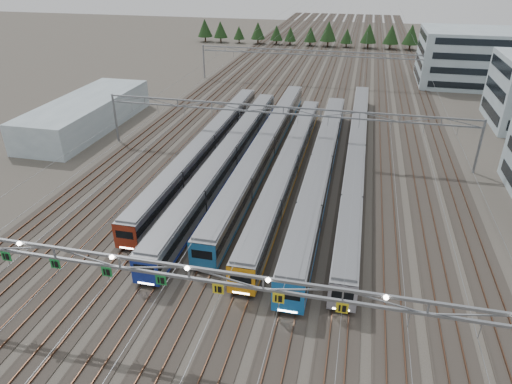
% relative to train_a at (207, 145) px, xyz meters
% --- Properties ---
extents(ground, '(400.00, 400.00, 0.00)m').
position_rel_train_a_xyz_m(ground, '(11.25, -36.95, -1.98)').
color(ground, '#47423A').
rests_on(ground, ground).
extents(track_bed, '(54.00, 260.00, 5.42)m').
position_rel_train_a_xyz_m(track_bed, '(11.25, 63.05, -0.49)').
color(track_bed, '#2D2823').
rests_on(track_bed, ground).
extents(train_a, '(2.65, 53.36, 3.45)m').
position_rel_train_a_xyz_m(train_a, '(0.00, 0.00, 0.00)').
color(train_a, black).
rests_on(train_a, ground).
extents(train_b, '(2.73, 55.27, 3.55)m').
position_rel_train_a_xyz_m(train_b, '(4.50, -3.95, 0.05)').
color(train_b, black).
rests_on(train_b, ground).
extents(train_c, '(2.84, 58.84, 3.70)m').
position_rel_train_a_xyz_m(train_c, '(9.00, 1.04, 0.12)').
color(train_c, black).
rests_on(train_c, ground).
extents(train_d, '(2.70, 52.02, 3.51)m').
position_rel_train_a_xyz_m(train_d, '(13.50, -4.88, 0.03)').
color(train_d, black).
rests_on(train_d, ground).
extents(train_e, '(2.90, 55.64, 3.78)m').
position_rel_train_a_xyz_m(train_e, '(18.00, -4.50, 0.17)').
color(train_e, black).
rests_on(train_e, ground).
extents(train_f, '(2.55, 65.47, 3.32)m').
position_rel_train_a_xyz_m(train_f, '(22.50, 1.76, -0.07)').
color(train_f, black).
rests_on(train_f, ground).
extents(gantry_near, '(56.36, 0.61, 8.08)m').
position_rel_train_a_xyz_m(gantry_near, '(11.20, -37.07, 5.11)').
color(gantry_near, gray).
rests_on(gantry_near, ground).
extents(gantry_mid, '(56.36, 0.36, 8.00)m').
position_rel_train_a_xyz_m(gantry_mid, '(11.25, 3.05, 4.41)').
color(gantry_mid, gray).
rests_on(gantry_mid, ground).
extents(gantry_far, '(56.36, 0.36, 8.00)m').
position_rel_train_a_xyz_m(gantry_far, '(11.25, 48.05, 4.41)').
color(gantry_far, gray).
rests_on(gantry_far, ground).
extents(depot_bldg_north, '(22.00, 18.00, 12.51)m').
position_rel_train_a_xyz_m(depot_bldg_north, '(46.28, 56.32, 4.28)').
color(depot_bldg_north, '#98ACB5').
rests_on(depot_bldg_north, ground).
extents(west_shed, '(10.00, 30.00, 5.17)m').
position_rel_train_a_xyz_m(west_shed, '(-25.24, 7.85, 0.61)').
color(west_shed, '#98ACB5').
rests_on(west_shed, ground).
extents(treeline, '(100.10, 5.60, 7.02)m').
position_rel_train_a_xyz_m(treeline, '(13.50, 98.15, 2.26)').
color(treeline, '#332114').
rests_on(treeline, ground).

